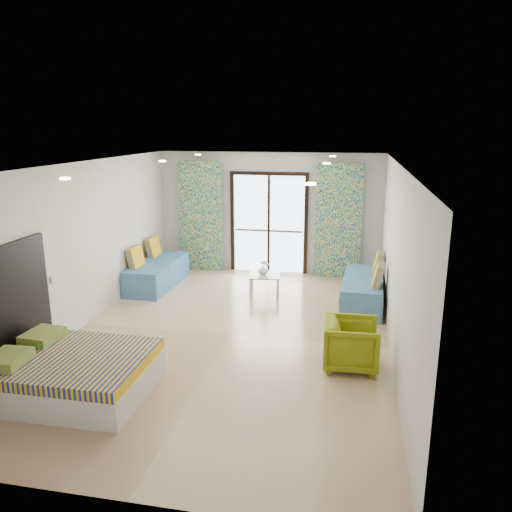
% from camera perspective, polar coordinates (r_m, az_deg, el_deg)
% --- Properties ---
extents(floor, '(5.00, 7.50, 0.01)m').
position_cam_1_polar(floor, '(8.12, -3.04, -8.99)').
color(floor, tan).
rests_on(floor, ground).
extents(ceiling, '(5.00, 7.50, 0.01)m').
position_cam_1_polar(ceiling, '(7.46, -3.32, 10.37)').
color(ceiling, silver).
rests_on(ceiling, ground).
extents(wall_back, '(5.00, 0.01, 2.70)m').
position_cam_1_polar(wall_back, '(11.27, 1.51, 4.92)').
color(wall_back, silver).
rests_on(wall_back, ground).
extents(wall_front, '(5.00, 0.01, 2.70)m').
position_cam_1_polar(wall_front, '(4.36, -15.61, -11.82)').
color(wall_front, silver).
rests_on(wall_front, ground).
extents(wall_left, '(0.01, 7.50, 2.70)m').
position_cam_1_polar(wall_left, '(8.63, -19.49, 1.05)').
color(wall_left, silver).
rests_on(wall_left, ground).
extents(wall_right, '(0.01, 7.50, 2.70)m').
position_cam_1_polar(wall_right, '(7.48, 15.72, -0.65)').
color(wall_right, silver).
rests_on(wall_right, ground).
extents(balcony_door, '(1.76, 0.08, 2.28)m').
position_cam_1_polar(balcony_door, '(11.26, 1.48, 4.43)').
color(balcony_door, black).
rests_on(balcony_door, floor).
extents(balcony_rail, '(1.52, 0.03, 0.04)m').
position_cam_1_polar(balcony_rail, '(11.33, 1.48, 2.91)').
color(balcony_rail, '#595451').
rests_on(balcony_rail, balcony_door).
extents(curtain_left, '(1.00, 0.10, 2.50)m').
position_cam_1_polar(curtain_left, '(11.48, -6.32, 4.50)').
color(curtain_left, silver).
rests_on(curtain_left, floor).
extents(curtain_right, '(1.00, 0.10, 2.50)m').
position_cam_1_polar(curtain_right, '(10.97, 9.38, 3.92)').
color(curtain_right, silver).
rests_on(curtain_right, floor).
extents(downlight_a, '(0.12, 0.12, 0.02)m').
position_cam_1_polar(downlight_a, '(6.16, -20.98, 8.27)').
color(downlight_a, '#FFE0B2').
rests_on(downlight_a, ceiling).
extents(downlight_b, '(0.12, 0.12, 0.02)m').
position_cam_1_polar(downlight_b, '(5.26, 6.21, 8.21)').
color(downlight_b, '#FFE0B2').
rests_on(downlight_b, ceiling).
extents(downlight_c, '(0.12, 0.12, 0.02)m').
position_cam_1_polar(downlight_c, '(8.85, -10.65, 10.62)').
color(downlight_c, '#FFE0B2').
rests_on(downlight_c, ceiling).
extents(downlight_d, '(0.12, 0.12, 0.02)m').
position_cam_1_polar(downlight_d, '(8.24, 8.09, 10.45)').
color(downlight_d, '#FFE0B2').
rests_on(downlight_d, ceiling).
extents(downlight_e, '(0.12, 0.12, 0.02)m').
position_cam_1_polar(downlight_e, '(10.73, -6.67, 11.43)').
color(downlight_e, '#FFE0B2').
rests_on(downlight_e, ceiling).
extents(downlight_f, '(0.12, 0.12, 0.02)m').
position_cam_1_polar(downlight_f, '(10.23, 8.74, 11.21)').
color(downlight_f, '#FFE0B2').
rests_on(downlight_f, ceiling).
extents(switch_plate, '(0.02, 0.10, 0.10)m').
position_cam_1_polar(switch_plate, '(7.99, -22.16, -2.46)').
color(switch_plate, silver).
rests_on(switch_plate, wall_left).
extents(bed, '(1.81, 1.48, 0.62)m').
position_cam_1_polar(bed, '(6.79, -20.09, -12.47)').
color(bed, silver).
rests_on(bed, floor).
extents(daybed_left, '(0.76, 1.90, 0.93)m').
position_cam_1_polar(daybed_left, '(10.63, -11.28, -1.82)').
color(daybed_left, teal).
rests_on(daybed_left, floor).
extents(daybed_right, '(0.82, 1.92, 0.93)m').
position_cam_1_polar(daybed_right, '(9.55, 12.19, -3.78)').
color(daybed_right, teal).
rests_on(daybed_right, floor).
extents(coffee_table, '(0.68, 0.68, 0.70)m').
position_cam_1_polar(coffee_table, '(9.90, 0.99, -2.37)').
color(coffee_table, silver).
rests_on(coffee_table, floor).
extents(vase, '(0.22, 0.23, 0.19)m').
position_cam_1_polar(vase, '(9.84, 0.80, -1.62)').
color(vase, white).
rests_on(vase, coffee_table).
extents(armchair, '(0.70, 0.75, 0.75)m').
position_cam_1_polar(armchair, '(7.09, 10.86, -9.61)').
color(armchair, olive).
rests_on(armchair, floor).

